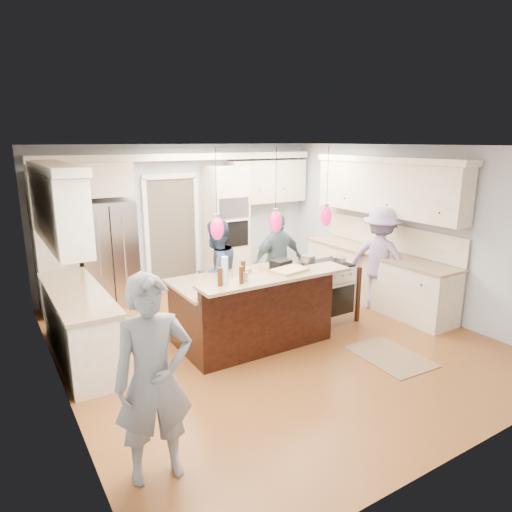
% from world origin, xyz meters
% --- Properties ---
extents(ground_plane, '(6.00, 6.00, 0.00)m').
position_xyz_m(ground_plane, '(0.00, 0.00, 0.00)').
color(ground_plane, '#9D552B').
rests_on(ground_plane, ground).
extents(room_shell, '(5.54, 6.04, 2.72)m').
position_xyz_m(room_shell, '(0.00, 0.00, 1.82)').
color(room_shell, '#B2BCC6').
rests_on(room_shell, ground).
extents(refrigerator, '(0.90, 0.70, 1.80)m').
position_xyz_m(refrigerator, '(-1.55, 2.64, 0.90)').
color(refrigerator, '#B7B7BC').
rests_on(refrigerator, ground).
extents(oven_column, '(0.72, 0.69, 2.30)m').
position_xyz_m(oven_column, '(0.75, 2.67, 1.15)').
color(oven_column, '#F2E0C4').
rests_on(oven_column, ground).
extents(back_upper_cabinets, '(5.30, 0.61, 2.54)m').
position_xyz_m(back_upper_cabinets, '(-0.75, 2.76, 1.67)').
color(back_upper_cabinets, '#F2E0C4').
rests_on(back_upper_cabinets, ground).
extents(right_counter_run, '(0.64, 3.10, 2.51)m').
position_xyz_m(right_counter_run, '(2.44, 0.30, 1.06)').
color(right_counter_run, '#F2E0C4').
rests_on(right_counter_run, ground).
extents(left_cabinets, '(0.64, 2.30, 2.51)m').
position_xyz_m(left_cabinets, '(-2.44, 0.80, 1.06)').
color(left_cabinets, '#F2E0C4').
rests_on(left_cabinets, ground).
extents(kitchen_island, '(2.10, 1.46, 1.12)m').
position_xyz_m(kitchen_island, '(-0.25, 0.07, 0.48)').
color(kitchen_island, black).
rests_on(kitchen_island, ground).
extents(island_range, '(0.82, 0.71, 0.92)m').
position_xyz_m(island_range, '(1.16, 0.15, 0.46)').
color(island_range, '#B7B7BC').
rests_on(island_range, ground).
extents(pendant_lights, '(1.75, 0.15, 1.03)m').
position_xyz_m(pendant_lights, '(-0.25, -0.51, 1.80)').
color(pendant_lights, black).
rests_on(pendant_lights, ground).
extents(person_bar_end, '(0.70, 0.51, 1.78)m').
position_xyz_m(person_bar_end, '(-2.30, -1.80, 0.89)').
color(person_bar_end, slate).
rests_on(person_bar_end, ground).
extents(person_far_left, '(0.94, 0.82, 1.64)m').
position_xyz_m(person_far_left, '(-0.39, 0.85, 0.82)').
color(person_far_left, navy).
rests_on(person_far_left, ground).
extents(person_far_right, '(1.01, 0.49, 1.68)m').
position_xyz_m(person_far_right, '(0.72, 0.85, 0.84)').
color(person_far_right, slate).
rests_on(person_far_right, ground).
extents(person_range_side, '(1.06, 1.28, 1.72)m').
position_xyz_m(person_range_side, '(2.25, 0.08, 0.86)').
color(person_range_side, '#907FAC').
rests_on(person_range_side, ground).
extents(floor_rug, '(0.76, 1.08, 0.01)m').
position_xyz_m(floor_rug, '(1.05, -1.32, 0.01)').
color(floor_rug, olive).
rests_on(floor_rug, ground).
extents(water_bottle, '(0.10, 0.10, 0.34)m').
position_xyz_m(water_bottle, '(-0.96, -0.51, 1.29)').
color(water_bottle, silver).
rests_on(water_bottle, kitchen_island).
extents(beer_bottle_a, '(0.06, 0.06, 0.22)m').
position_xyz_m(beer_bottle_a, '(-1.04, -0.53, 1.23)').
color(beer_bottle_a, '#3F1D0B').
rests_on(beer_bottle_a, kitchen_island).
extents(beer_bottle_b, '(0.06, 0.06, 0.21)m').
position_xyz_m(beer_bottle_b, '(-0.79, -0.59, 1.23)').
color(beer_bottle_b, '#3F1D0B').
rests_on(beer_bottle_b, kitchen_island).
extents(beer_bottle_c, '(0.07, 0.07, 0.23)m').
position_xyz_m(beer_bottle_c, '(-0.67, -0.44, 1.24)').
color(beer_bottle_c, '#3F1D0B').
rests_on(beer_bottle_c, kitchen_island).
extents(drink_can, '(0.08, 0.08, 0.12)m').
position_xyz_m(drink_can, '(-0.70, -0.55, 1.18)').
color(drink_can, '#B7B7BC').
rests_on(drink_can, kitchen_island).
extents(cutting_board, '(0.48, 0.38, 0.03)m').
position_xyz_m(cutting_board, '(0.01, -0.47, 1.14)').
color(cutting_board, tan).
rests_on(cutting_board, kitchen_island).
extents(pot_large, '(0.22, 0.22, 0.13)m').
position_xyz_m(pot_large, '(0.94, 0.32, 0.98)').
color(pot_large, '#B7B7BC').
rests_on(pot_large, island_range).
extents(pot_small, '(0.19, 0.19, 0.09)m').
position_xyz_m(pot_small, '(1.36, 0.07, 0.97)').
color(pot_small, '#B7B7BC').
rests_on(pot_small, island_range).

